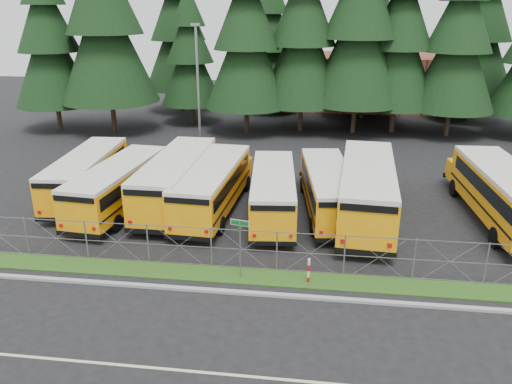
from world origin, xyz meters
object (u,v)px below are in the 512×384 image
Objects in this scene: bus_6 at (367,191)px; light_standard at (198,87)px; bus_3 at (215,187)px; bus_east at (500,195)px; bus_4 at (273,193)px; bus_0 at (89,175)px; bus_1 at (122,186)px; bus_5 at (327,190)px; bus_2 at (179,180)px; street_sign at (240,237)px; striped_bollard at (309,271)px.

light_standard reaches higher than bus_6.
light_standard reaches higher than bus_3.
bus_east is (15.95, 0.44, 0.12)m from bus_3.
bus_4 is 14.06m from light_standard.
bus_0 is at bearing 167.40° from bus_4.
bus_1 is 1.02× the size of bus_5.
bus_2 reaches higher than bus_5.
bus_6 is (11.05, -0.70, 0.10)m from bus_2.
bus_4 is at bearing 84.21° from street_sign.
bus_2 is at bearing 133.97° from striped_bollard.
striped_bollard is at bearing -45.22° from bus_2.
bus_5 is at bearing 9.45° from bus_4.
bus_3 is (2.35, -0.71, -0.08)m from bus_2.
bus_0 is 11.78m from light_standard.
bus_4 is 8.58× the size of striped_bollard.
bus_east is at bearing 38.36° from striped_bollard.
light_standard is (-10.02, 10.69, 4.13)m from bus_5.
bus_6 is 16.99m from light_standard.
bus_0 is at bearing 176.07° from bus_2.
striped_bollard is (8.07, -8.37, -0.92)m from bus_2.
street_sign is (5.07, -8.32, 0.51)m from bus_2.
bus_5 is at bearing 9.65° from bus_1.
bus_5 is 8.72× the size of striped_bollard.
bus_5 is at bearing 64.85° from street_sign.
bus_0 is at bearing 175.89° from bus_east.
bus_2 reaches higher than bus_4.
bus_0 is 3.25m from bus_1.
bus_5 is at bearing 7.57° from bus_3.
bus_5 is (8.87, -0.23, -0.15)m from bus_2.
bus_2 is 1.13× the size of bus_4.
bus_6 reaches higher than street_sign.
bus_2 is at bearing 121.39° from street_sign.
light_standard is (1.96, 11.64, 4.11)m from bus_1.
bus_east reaches higher than bus_0.
light_standard reaches higher than bus_0.
bus_0 is at bearing 154.21° from bus_1.
light_standard is (4.75, 9.98, 4.10)m from bus_0.
striped_bollard is (-2.98, -7.66, -1.02)m from bus_6.
street_sign is at bearing -101.01° from bus_4.
bus_4 is at bearing 6.07° from bus_1.
bus_6 is at bearing -19.38° from bus_5.
bus_6 is 8.29m from striped_bollard.
bus_0 is 0.87× the size of bus_6.
bus_6 is at bearing -1.69° from bus_4.
light_standard is at bearing 126.15° from bus_5.
bus_6 is 9.69m from street_sign.
street_sign reaches higher than bus_0.
bus_5 is at bearing -46.85° from light_standard.
light_standard is at bearing 85.55° from bus_1.
bus_3 is at bearing 169.62° from bus_4.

